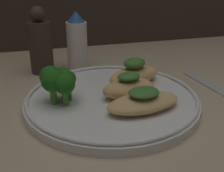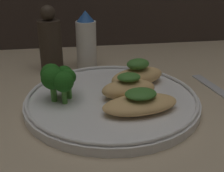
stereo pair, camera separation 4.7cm
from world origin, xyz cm
name	(u,v)px [view 2 (the right image)]	position (x,y,z in cm)	size (l,w,h in cm)	color
ground_plane	(112,107)	(0.00, 0.00, -0.50)	(180.00, 180.00, 1.00)	tan
plate	(112,99)	(0.00, 0.00, 0.99)	(29.33, 29.33, 2.00)	white
grilled_meat_front	(140,103)	(3.45, -5.59, 2.78)	(12.57, 7.32, 3.53)	tan
grilled_meat_middle	(129,88)	(2.69, -0.69, 3.15)	(9.54, 5.71, 4.32)	tan
grilled_meat_back	(137,75)	(5.49, 4.49, 3.31)	(11.70, 8.37, 4.95)	tan
broccoli_bunch	(58,78)	(-8.74, 0.34, 5.21)	(5.74, 6.11, 6.01)	#4C8E38
sauce_bottle	(86,41)	(-2.72, 19.18, 6.19)	(4.49, 4.49, 12.95)	white
pepper_grinder	(50,42)	(-10.60, 19.18, 6.30)	(4.96, 4.96, 14.27)	#382D23
fork	(219,90)	(20.66, 1.73, 0.30)	(3.53, 16.49, 0.60)	#B2B2B7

